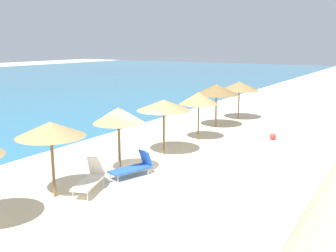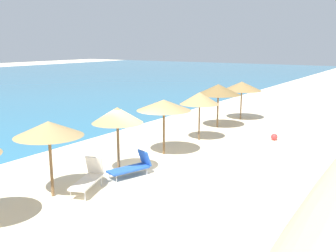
{
  "view_description": "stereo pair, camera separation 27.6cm",
  "coord_description": "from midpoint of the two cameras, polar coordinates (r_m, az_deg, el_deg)",
  "views": [
    {
      "loc": [
        -11.71,
        -8.6,
        4.87
      ],
      "look_at": [
        2.47,
        0.23,
        1.29
      ],
      "focal_mm": 41.21,
      "sensor_mm": 36.0,
      "label": 1
    },
    {
      "loc": [
        -11.56,
        -8.84,
        4.87
      ],
      "look_at": [
        2.47,
        0.23,
        1.29
      ],
      "focal_mm": 41.21,
      "sensor_mm": 36.0,
      "label": 2
    }
  ],
  "objects": [
    {
      "name": "beach_umbrella_3",
      "position": [
        14.33,
        -7.89,
        1.55
      ],
      "size": [
        1.91,
        1.91,
        2.58
      ],
      "color": "brown",
      "rests_on": "ground_plane"
    },
    {
      "name": "lounge_chair_2",
      "position": [
        13.28,
        -11.97,
        -7.54
      ],
      "size": [
        1.77,
        1.14,
        1.07
      ],
      "rotation": [
        0.0,
        0.0,
        1.93
      ],
      "color": "white",
      "rests_on": "ground_plane"
    },
    {
      "name": "beach_umbrella_5",
      "position": [
        19.54,
        4.16,
        4.12
      ],
      "size": [
        2.01,
        2.01,
        2.47
      ],
      "color": "brown",
      "rests_on": "ground_plane"
    },
    {
      "name": "beach_ball",
      "position": [
        20.57,
        14.89,
        -1.52
      ],
      "size": [
        0.34,
        0.34,
        0.34
      ],
      "primitive_type": "sphere",
      "color": "red",
      "rests_on": "ground_plane"
    },
    {
      "name": "beach_umbrella_6",
      "position": [
        22.74,
        6.85,
        5.39
      ],
      "size": [
        2.6,
        2.6,
        2.56
      ],
      "color": "brown",
      "rests_on": "ground_plane"
    },
    {
      "name": "lounge_chair_1",
      "position": [
        14.54,
        -5.66,
        -6.0
      ],
      "size": [
        1.77,
        1.08,
        0.9
      ],
      "rotation": [
        0.0,
        0.0,
        1.25
      ],
      "color": "blue",
      "rests_on": "ground_plane"
    },
    {
      "name": "cooler_box",
      "position": [
        24.64,
        14.86,
        0.73
      ],
      "size": [
        0.62,
        0.58,
        0.36
      ],
      "primitive_type": "cube",
      "rotation": [
        0.0,
        0.0,
        2.58
      ],
      "color": "white",
      "rests_on": "ground_plane"
    },
    {
      "name": "ground_plane",
      "position": [
        15.33,
        -4.7,
        -6.46
      ],
      "size": [
        160.0,
        160.0,
        0.0
      ],
      "primitive_type": "plane",
      "color": "beige"
    },
    {
      "name": "beach_umbrella_4",
      "position": [
        16.89,
        -1.1,
        3.1
      ],
      "size": [
        2.4,
        2.4,
        2.47
      ],
      "color": "brown",
      "rests_on": "ground_plane"
    },
    {
      "name": "beach_umbrella_2",
      "position": [
        12.63,
        -17.57,
        -0.5
      ],
      "size": [
        2.18,
        2.18,
        2.49
      ],
      "color": "brown",
      "rests_on": "ground_plane"
    },
    {
      "name": "beach_umbrella_7",
      "position": [
        25.39,
        10.22,
        5.84
      ],
      "size": [
        2.55,
        2.55,
        2.47
      ],
      "color": "brown",
      "rests_on": "ground_plane"
    }
  ]
}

